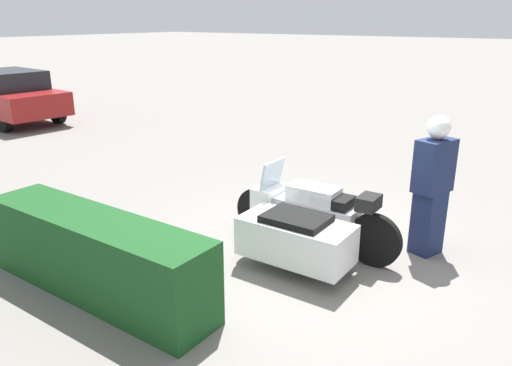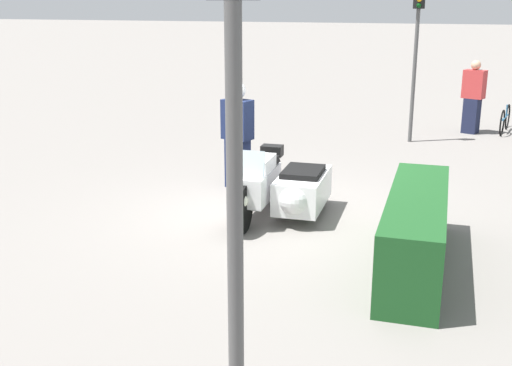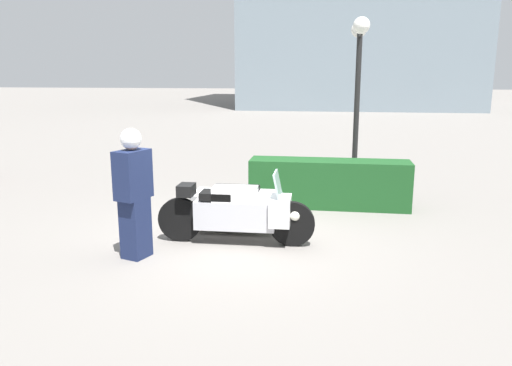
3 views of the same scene
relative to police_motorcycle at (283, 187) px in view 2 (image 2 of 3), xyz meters
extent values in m
plane|color=slate|center=(-0.13, -0.21, -0.48)|extent=(160.00, 160.00, 0.00)
cylinder|color=black|center=(0.88, -0.37, -0.12)|extent=(0.71, 0.11, 0.71)
cylinder|color=black|center=(-0.92, -0.40, -0.12)|extent=(0.71, 0.11, 0.71)
cylinder|color=black|center=(-0.20, 0.29, -0.20)|extent=(0.56, 0.11, 0.56)
cube|color=#B7B7BC|center=(-0.02, -0.38, 0.00)|extent=(1.27, 0.41, 0.45)
cube|color=white|center=(-0.02, -0.38, 0.32)|extent=(0.70, 0.38, 0.24)
cube|color=black|center=(-0.31, -0.39, 0.30)|extent=(0.51, 0.38, 0.12)
cube|color=white|center=(0.69, -0.37, 0.09)|extent=(0.33, 0.53, 0.44)
cube|color=silver|center=(0.65, -0.37, 0.50)|extent=(0.12, 0.51, 0.40)
sphere|color=white|center=(0.92, -0.36, 0.02)|extent=(0.18, 0.18, 0.18)
cube|color=white|center=(-0.15, 0.29, -0.06)|extent=(1.44, 0.71, 0.50)
sphere|color=white|center=(0.46, 0.30, -0.03)|extent=(0.48, 0.47, 0.48)
cube|color=black|center=(-0.15, 0.29, 0.23)|extent=(0.79, 0.59, 0.09)
cube|color=black|center=(-0.80, -0.39, 0.37)|extent=(0.25, 0.35, 0.18)
cube|color=#192347|center=(-1.35, -1.18, -0.03)|extent=(0.41, 0.44, 0.89)
cube|color=#192347|center=(-1.35, -1.18, 0.76)|extent=(0.46, 0.59, 0.70)
sphere|color=tan|center=(-1.35, -1.18, 1.23)|extent=(0.24, 0.24, 0.24)
sphere|color=white|center=(-1.35, -1.18, 1.28)|extent=(0.30, 0.30, 0.30)
cube|color=#19471E|center=(1.43, 2.10, 0.00)|extent=(3.18, 0.71, 0.96)
cylinder|color=#4C4C4C|center=(6.19, 1.30, 1.17)|extent=(0.09, 0.09, 3.30)
cylinder|color=#4C4C4C|center=(-6.14, 1.57, 1.06)|extent=(0.09, 0.09, 3.07)
sphere|color=#07350F|center=(-6.01, 1.58, 2.67)|extent=(0.11, 0.11, 0.11)
cube|color=#191E38|center=(-7.62, 2.97, -0.03)|extent=(0.43, 0.45, 0.89)
cube|color=#B23333|center=(-7.62, 2.97, 0.76)|extent=(0.49, 0.60, 0.70)
sphere|color=tan|center=(-7.62, 2.97, 1.23)|extent=(0.24, 0.24, 0.24)
torus|color=black|center=(-7.58, 3.71, -0.17)|extent=(0.65, 0.17, 0.66)
torus|color=black|center=(-8.52, 3.90, -0.17)|extent=(0.65, 0.17, 0.66)
cylinder|color=#2D668C|center=(-8.05, 3.81, -0.11)|extent=(0.86, 0.22, 0.05)
cylinder|color=#2D668C|center=(-8.19, 3.84, 0.05)|extent=(0.04, 0.04, 0.31)
camera|label=1|loc=(-3.03, 5.26, 2.60)|focal=35.00mm
camera|label=2|loc=(9.28, 2.35, 2.84)|focal=45.00mm
camera|label=3|loc=(1.42, -7.82, 2.18)|focal=35.00mm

